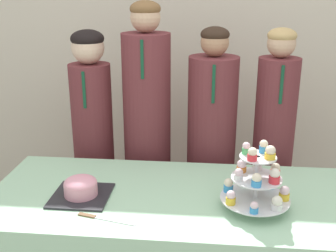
{
  "coord_description": "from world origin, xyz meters",
  "views": [
    {
      "loc": [
        0.16,
        -1.43,
        1.71
      ],
      "look_at": [
        -0.03,
        0.43,
        1.07
      ],
      "focal_mm": 45.0,
      "sensor_mm": 36.0,
      "label": 1
    }
  ],
  "objects": [
    {
      "name": "cake_knife",
      "position": [
        -0.31,
        0.14,
        0.74
      ],
      "size": [
        0.27,
        0.08,
        0.01
      ],
      "rotation": [
        0.0,
        0.0,
        -0.24
      ],
      "color": "silver",
      "rests_on": "table"
    },
    {
      "name": "wall_back",
      "position": [
        0.0,
        1.81,
        1.35
      ],
      "size": [
        9.0,
        0.06,
        2.7
      ],
      "color": "beige",
      "rests_on": "ground_plane"
    },
    {
      "name": "round_cake",
      "position": [
        -0.44,
        0.33,
        0.78
      ],
      "size": [
        0.27,
        0.27,
        0.1
      ],
      "color": "#232328",
      "rests_on": "table"
    },
    {
      "name": "cupcake_stand",
      "position": [
        0.39,
        0.3,
        0.88
      ],
      "size": [
        0.31,
        0.31,
        0.32
      ],
      "color": "silver",
      "rests_on": "table"
    },
    {
      "name": "student_3",
      "position": [
        0.56,
        1.03,
        0.71
      ],
      "size": [
        0.24,
        0.25,
        1.47
      ],
      "color": "brown",
      "rests_on": "ground_plane"
    },
    {
      "name": "student_1",
      "position": [
        -0.22,
        1.03,
        0.77
      ],
      "size": [
        0.29,
        0.3,
        1.62
      ],
      "color": "brown",
      "rests_on": "ground_plane"
    },
    {
      "name": "student_2",
      "position": [
        0.18,
        1.03,
        0.69
      ],
      "size": [
        0.3,
        0.3,
        1.48
      ],
      "color": "brown",
      "rests_on": "ground_plane"
    },
    {
      "name": "student_0",
      "position": [
        -0.57,
        1.03,
        0.72
      ],
      "size": [
        0.26,
        0.26,
        1.45
      ],
      "color": "brown",
      "rests_on": "ground_plane"
    }
  ]
}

